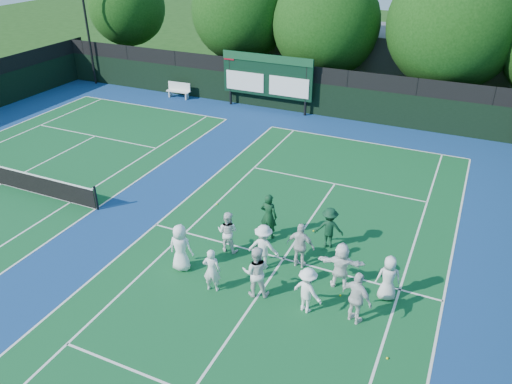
% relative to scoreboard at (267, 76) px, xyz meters
% --- Properties ---
extents(ground, '(120.00, 120.00, 0.00)m').
position_rel_scoreboard_xyz_m(ground, '(7.01, -15.59, -2.19)').
color(ground, '#183D10').
rests_on(ground, ground).
extents(court_apron, '(34.00, 32.00, 0.01)m').
position_rel_scoreboard_xyz_m(court_apron, '(1.01, -14.59, -2.19)').
color(court_apron, navy).
rests_on(court_apron, ground).
extents(near_court, '(11.05, 23.85, 0.01)m').
position_rel_scoreboard_xyz_m(near_court, '(7.01, -14.59, -2.18)').
color(near_court, '#104F26').
rests_on(near_court, ground).
extents(left_court, '(11.05, 23.85, 0.01)m').
position_rel_scoreboard_xyz_m(left_court, '(-6.99, -14.59, -2.18)').
color(left_court, '#104F26').
rests_on(left_court, ground).
extents(back_fence, '(34.00, 0.08, 3.00)m').
position_rel_scoreboard_xyz_m(back_fence, '(1.01, 0.41, -0.83)').
color(back_fence, black).
rests_on(back_fence, ground).
extents(scoreboard, '(6.00, 0.21, 3.55)m').
position_rel_scoreboard_xyz_m(scoreboard, '(0.00, 0.00, 0.00)').
color(scoreboard, black).
rests_on(scoreboard, ground).
extents(clubhouse, '(18.00, 6.00, 4.00)m').
position_rel_scoreboard_xyz_m(clubhouse, '(5.01, 8.41, -0.19)').
color(clubhouse, '#59595E').
rests_on(clubhouse, ground).
extents(bench, '(1.68, 0.52, 1.05)m').
position_rel_scoreboard_xyz_m(bench, '(-6.45, -0.21, -1.62)').
color(bench, white).
rests_on(bench, ground).
extents(tree_a, '(5.74, 5.74, 7.86)m').
position_rel_scoreboard_xyz_m(tree_a, '(-13.15, 3.99, 2.65)').
color(tree_a, '#311E0D').
rests_on(tree_a, ground).
extents(tree_b, '(6.74, 6.74, 8.66)m').
position_rel_scoreboard_xyz_m(tree_b, '(-3.53, 3.99, 2.92)').
color(tree_b, '#311E0D').
rests_on(tree_b, ground).
extents(tree_c, '(6.90, 6.90, 8.34)m').
position_rel_scoreboard_xyz_m(tree_c, '(2.58, 3.99, 2.52)').
color(tree_c, '#311E0D').
rests_on(tree_c, ground).
extents(tree_d, '(7.76, 7.76, 9.31)m').
position_rel_scoreboard_xyz_m(tree_d, '(10.29, 3.99, 3.04)').
color(tree_d, '#311E0D').
rests_on(tree_d, ground).
extents(tennis_ball_1, '(0.07, 0.07, 0.07)m').
position_rel_scoreboard_xyz_m(tennis_ball_1, '(7.41, -12.42, -2.16)').
color(tennis_ball_1, yellow).
rests_on(tennis_ball_1, ground).
extents(tennis_ball_2, '(0.07, 0.07, 0.07)m').
position_rel_scoreboard_xyz_m(tennis_ball_2, '(11.36, -17.72, -2.16)').
color(tennis_ball_2, yellow).
rests_on(tennis_ball_2, ground).
extents(tennis_ball_3, '(0.07, 0.07, 0.07)m').
position_rel_scoreboard_xyz_m(tennis_ball_3, '(2.98, -12.16, -2.16)').
color(tennis_ball_3, yellow).
rests_on(tennis_ball_3, ground).
extents(tennis_ball_5, '(0.07, 0.07, 0.07)m').
position_rel_scoreboard_xyz_m(tennis_ball_5, '(9.44, -15.70, -2.16)').
color(tennis_ball_5, yellow).
rests_on(tennis_ball_5, ground).
extents(player_front_0, '(0.91, 0.65, 1.75)m').
position_rel_scoreboard_xyz_m(player_front_0, '(4.01, -16.57, -1.31)').
color(player_front_0, white).
rests_on(player_front_0, ground).
extents(player_front_1, '(0.66, 0.51, 1.59)m').
position_rel_scoreboard_xyz_m(player_front_1, '(5.53, -17.13, -1.40)').
color(player_front_1, white).
rests_on(player_front_1, ground).
extents(player_front_2, '(1.06, 0.94, 1.81)m').
position_rel_scoreboard_xyz_m(player_front_2, '(6.91, -16.74, -1.29)').
color(player_front_2, silver).
rests_on(player_front_2, ground).
extents(player_front_3, '(1.14, 0.86, 1.57)m').
position_rel_scoreboard_xyz_m(player_front_3, '(8.65, -16.78, -1.41)').
color(player_front_3, white).
rests_on(player_front_3, ground).
extents(player_front_4, '(1.13, 0.82, 1.78)m').
position_rel_scoreboard_xyz_m(player_front_4, '(10.14, -16.63, -1.30)').
color(player_front_4, silver).
rests_on(player_front_4, ground).
extents(player_back_0, '(0.81, 0.65, 1.61)m').
position_rel_scoreboard_xyz_m(player_back_0, '(4.95, -14.92, -1.39)').
color(player_back_0, white).
rests_on(player_back_0, ground).
extents(player_back_1, '(1.15, 0.72, 1.70)m').
position_rel_scoreboard_xyz_m(player_back_1, '(6.55, -15.32, -1.34)').
color(player_back_1, white).
rests_on(player_back_1, ground).
extents(player_back_2, '(1.01, 0.42, 1.72)m').
position_rel_scoreboard_xyz_m(player_back_2, '(7.68, -14.73, -1.33)').
color(player_back_2, silver).
rests_on(player_back_2, ground).
extents(player_back_3, '(1.60, 0.78, 1.66)m').
position_rel_scoreboard_xyz_m(player_back_3, '(9.25, -15.20, -1.36)').
color(player_back_3, white).
rests_on(player_back_3, ground).
extents(player_back_4, '(0.89, 0.72, 1.57)m').
position_rel_scoreboard_xyz_m(player_back_4, '(10.78, -15.15, -1.40)').
color(player_back_4, silver).
rests_on(player_back_4, ground).
extents(coach_left, '(0.68, 0.45, 1.84)m').
position_rel_scoreboard_xyz_m(coach_left, '(5.94, -13.48, -1.27)').
color(coach_left, '#0E351B').
rests_on(coach_left, ground).
extents(coach_right, '(1.16, 0.84, 1.62)m').
position_rel_scoreboard_xyz_m(coach_right, '(8.22, -13.16, -1.38)').
color(coach_right, '#0E331E').
rests_on(coach_right, ground).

